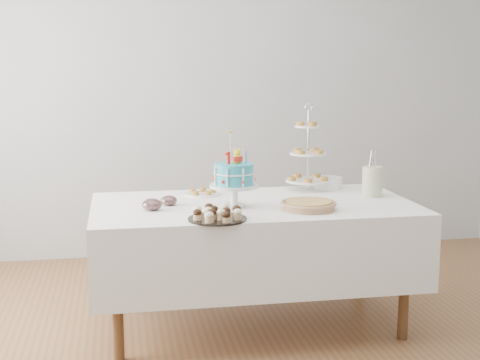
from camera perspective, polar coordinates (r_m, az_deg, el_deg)
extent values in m
plane|color=brown|center=(3.97, 2.02, -13.82)|extent=(5.00, 5.00, 0.00)
cube|color=#9FA1A4|center=(5.61, -2.33, 7.31)|extent=(5.00, 0.04, 2.70)
cube|color=#9FA1A4|center=(1.76, 16.48, 1.74)|extent=(5.00, 0.04, 2.70)
cube|color=white|center=(4.06, 1.15, -5.09)|extent=(1.92, 1.02, 0.45)
cylinder|color=#57351E|center=(3.70, -10.42, -10.18)|extent=(0.06, 0.06, 0.67)
cylinder|color=#57351E|center=(4.03, 13.86, -8.61)|extent=(0.06, 0.06, 0.67)
cylinder|color=#57351E|center=(4.40, -10.45, -6.94)|extent=(0.06, 0.06, 0.67)
cylinder|color=#57351E|center=(4.69, 10.14, -5.90)|extent=(0.06, 0.06, 0.67)
cylinder|color=#2AA0BA|center=(3.86, -0.50, 0.53)|extent=(0.23, 0.23, 0.12)
torus|color=white|center=(3.86, -0.50, 0.62)|extent=(0.24, 0.24, 0.01)
cube|color=red|center=(3.82, -0.99, 1.90)|extent=(0.02, 0.02, 0.07)
cylinder|color=blue|center=(3.85, 0.52, 1.95)|extent=(0.01, 0.01, 0.07)
cylinder|color=silver|center=(3.87, -0.84, 2.75)|extent=(0.00, 0.00, 0.17)
cylinder|color=yellow|center=(3.86, -0.84, 4.11)|extent=(0.05, 0.05, 0.01)
cylinder|color=black|center=(3.58, -1.94, -3.33)|extent=(0.32, 0.32, 0.01)
ellipsoid|color=black|center=(3.56, -2.93, -2.65)|extent=(0.05, 0.05, 0.04)
ellipsoid|color=beige|center=(3.58, -0.97, -2.58)|extent=(0.05, 0.05, 0.04)
cylinder|color=#A6825A|center=(3.85, 5.88, -2.25)|extent=(0.30, 0.30, 0.04)
cylinder|color=tan|center=(3.84, 5.88, -1.92)|extent=(0.26, 0.26, 0.02)
torus|color=#A6825A|center=(3.85, 5.88, -1.98)|extent=(0.32, 0.32, 0.02)
cylinder|color=silver|center=(4.42, 5.83, 2.53)|extent=(0.01, 0.01, 0.53)
cylinder|color=white|center=(4.45, 5.79, -0.04)|extent=(0.30, 0.30, 0.01)
cylinder|color=white|center=(4.42, 5.83, 2.25)|extent=(0.24, 0.24, 0.01)
cylinder|color=white|center=(4.40, 5.87, 4.57)|extent=(0.18, 0.18, 0.01)
torus|color=silver|center=(4.39, 5.90, 6.19)|extent=(0.05, 0.01, 0.05)
cylinder|color=white|center=(4.54, 7.54, -0.23)|extent=(0.19, 0.19, 0.07)
cylinder|color=white|center=(4.27, -3.23, -1.21)|extent=(0.23, 0.23, 0.01)
ellipsoid|color=silver|center=(3.84, -7.52, -2.09)|extent=(0.12, 0.12, 0.07)
cylinder|color=#540D07|center=(3.84, -7.52, -2.17)|extent=(0.08, 0.08, 0.03)
ellipsoid|color=silver|center=(3.96, -6.10, -1.75)|extent=(0.10, 0.10, 0.06)
cylinder|color=#540D07|center=(3.97, -6.09, -1.82)|extent=(0.07, 0.07, 0.03)
cylinder|color=white|center=(4.29, 11.23, -0.13)|extent=(0.13, 0.13, 0.19)
cylinder|color=white|center=(4.29, 12.13, 0.07)|extent=(0.01, 0.01, 0.10)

